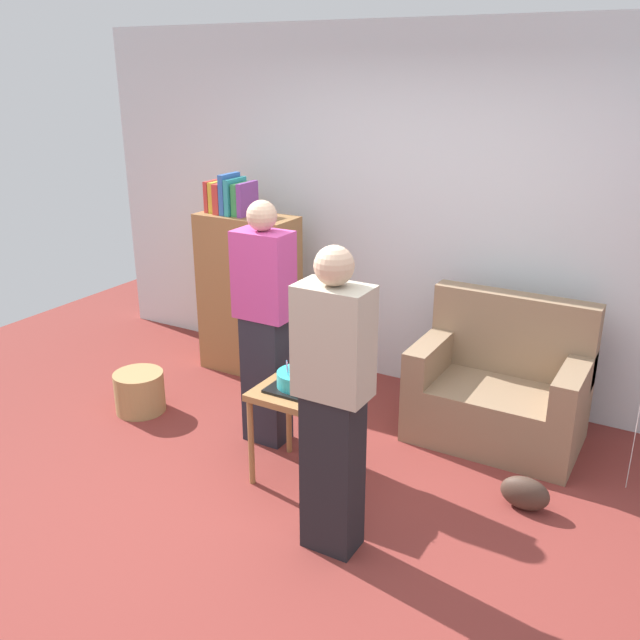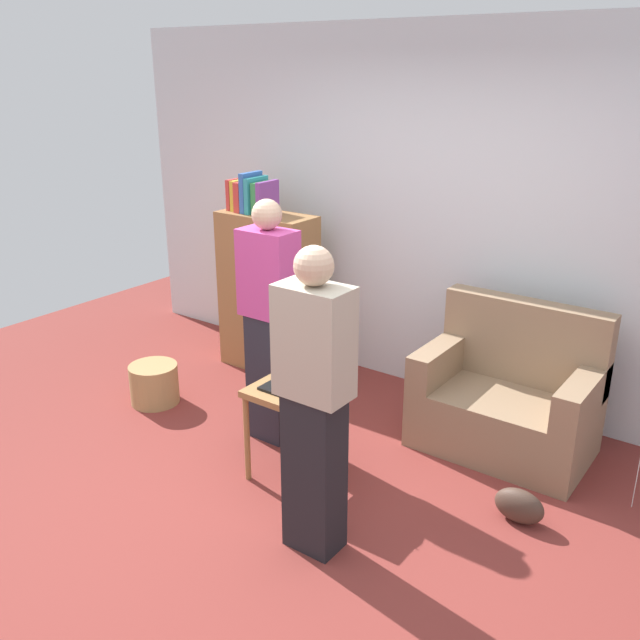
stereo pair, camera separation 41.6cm
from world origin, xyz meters
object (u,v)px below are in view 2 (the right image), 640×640
bookshelf (268,289)px  birthday_cake (295,379)px  handbag (519,506)px  side_table (295,401)px  person_blowing_candles (270,322)px  person_holding_cake (314,404)px  wicker_basket (154,384)px  couch (508,399)px

bookshelf → birthday_cake: 1.67m
birthday_cake → handbag: bearing=15.4°
bookshelf → side_table: (1.20, -1.17, -0.18)m
side_table → person_blowing_candles: size_ratio=0.37×
person_holding_cake → handbag: bearing=-125.8°
side_table → wicker_basket: (-1.47, 0.15, -0.36)m
bookshelf → person_blowing_candles: (0.77, -0.89, 0.15)m
bookshelf → side_table: 1.68m
bookshelf → handbag: (2.49, -0.82, -0.59)m
bookshelf → couch: bearing=-2.0°
handbag → person_blowing_candles: bearing=-177.7°
side_table → couch: bearing=50.6°
person_holding_cake → wicker_basket: (-1.95, 0.62, -0.68)m
couch → side_table: bearing=-129.4°
wicker_basket → birthday_cake: bearing=-6.0°
bookshelf → person_blowing_candles: size_ratio=0.99×
person_holding_cake → bookshelf: bearing=-35.9°
person_blowing_candles → handbag: 1.87m
couch → birthday_cake: 1.46m
couch → side_table: couch is taller
birthday_cake → person_blowing_candles: person_blowing_candles is taller
bookshelf → person_blowing_candles: bearing=-49.1°
birthday_cake → handbag: birthday_cake is taller
couch → bookshelf: (-2.10, 0.07, 0.35)m
handbag → couch: bearing=117.4°
side_table → birthday_cake: birthday_cake is taller
bookshelf → person_holding_cake: 2.36m
couch → bookshelf: bearing=178.0°
side_table → bookshelf: bearing=135.6°
person_blowing_candles → person_holding_cake: size_ratio=1.00×
bookshelf → side_table: size_ratio=2.68×
person_holding_cake → wicker_basket: bearing=-9.3°
person_blowing_candles → handbag: size_ratio=5.82×
couch → person_blowing_candles: (-1.33, -0.81, 0.49)m
person_holding_cake → handbag: 1.36m
birthday_cake → side_table: bearing=92.5°
person_blowing_candles → wicker_basket: bearing=-151.4°
birthday_cake → handbag: 1.45m
handbag → person_holding_cake: bearing=-134.2°
person_holding_cake → handbag: person_holding_cake is taller
couch → handbag: 0.87m
person_blowing_candles → person_holding_cake: (0.92, -0.75, 0.00)m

